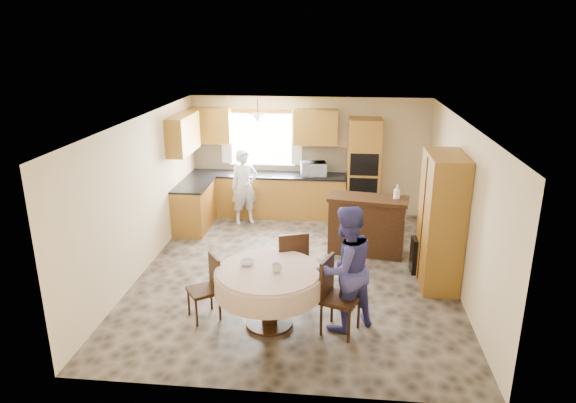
# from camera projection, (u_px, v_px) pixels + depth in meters

# --- Properties ---
(floor) EXTENTS (5.00, 6.00, 0.01)m
(floor) POSITION_uv_depth(u_px,v_px,m) (296.00, 272.00, 8.45)
(floor) COLOR #705F4E
(floor) RESTS_ON ground
(ceiling) EXTENTS (5.00, 6.00, 0.01)m
(ceiling) POSITION_uv_depth(u_px,v_px,m) (297.00, 120.00, 7.67)
(ceiling) COLOR white
(ceiling) RESTS_ON wall_back
(wall_back) EXTENTS (5.00, 0.02, 2.50)m
(wall_back) POSITION_uv_depth(u_px,v_px,m) (309.00, 156.00, 10.90)
(wall_back) COLOR beige
(wall_back) RESTS_ON floor
(wall_front) EXTENTS (5.00, 0.02, 2.50)m
(wall_front) POSITION_uv_depth(u_px,v_px,m) (271.00, 290.00, 5.23)
(wall_front) COLOR beige
(wall_front) RESTS_ON floor
(wall_left) EXTENTS (0.02, 6.00, 2.50)m
(wall_left) POSITION_uv_depth(u_px,v_px,m) (143.00, 195.00, 8.31)
(wall_left) COLOR beige
(wall_left) RESTS_ON floor
(wall_right) EXTENTS (0.02, 6.00, 2.50)m
(wall_right) POSITION_uv_depth(u_px,v_px,m) (459.00, 205.00, 7.82)
(wall_right) COLOR beige
(wall_right) RESTS_ON floor
(window) EXTENTS (1.40, 0.03, 1.10)m
(window) POSITION_uv_depth(u_px,v_px,m) (262.00, 139.00, 10.86)
(window) COLOR white
(window) RESTS_ON wall_back
(curtain_left) EXTENTS (0.22, 0.02, 1.15)m
(curtain_left) POSITION_uv_depth(u_px,v_px,m) (226.00, 137.00, 10.87)
(curtain_left) COLOR white
(curtain_left) RESTS_ON wall_back
(curtain_right) EXTENTS (0.22, 0.02, 1.15)m
(curtain_right) POSITION_uv_depth(u_px,v_px,m) (297.00, 138.00, 10.73)
(curtain_right) COLOR white
(curtain_right) RESTS_ON wall_back
(base_cab_back) EXTENTS (3.30, 0.60, 0.88)m
(base_cab_back) POSITION_uv_depth(u_px,v_px,m) (268.00, 196.00, 10.95)
(base_cab_back) COLOR #A97B2D
(base_cab_back) RESTS_ON floor
(counter_back) EXTENTS (3.30, 0.64, 0.04)m
(counter_back) POSITION_uv_depth(u_px,v_px,m) (267.00, 175.00, 10.80)
(counter_back) COLOR black
(counter_back) RESTS_ON base_cab_back
(base_cab_left) EXTENTS (0.60, 1.20, 0.88)m
(base_cab_left) POSITION_uv_depth(u_px,v_px,m) (194.00, 207.00, 10.23)
(base_cab_left) COLOR #A97B2D
(base_cab_left) RESTS_ON floor
(counter_left) EXTENTS (0.64, 1.20, 0.04)m
(counter_left) POSITION_uv_depth(u_px,v_px,m) (193.00, 185.00, 10.09)
(counter_left) COLOR black
(counter_left) RESTS_ON base_cab_left
(backsplash) EXTENTS (3.30, 0.02, 0.55)m
(backsplash) POSITION_uv_depth(u_px,v_px,m) (269.00, 159.00, 10.99)
(backsplash) COLOR #C8B78D
(backsplash) RESTS_ON wall_back
(wall_cab_left) EXTENTS (0.85, 0.33, 0.72)m
(wall_cab_left) POSITION_uv_depth(u_px,v_px,m) (211.00, 125.00, 10.73)
(wall_cab_left) COLOR #B3812C
(wall_cab_left) RESTS_ON wall_back
(wall_cab_right) EXTENTS (0.90, 0.33, 0.72)m
(wall_cab_right) POSITION_uv_depth(u_px,v_px,m) (316.00, 127.00, 10.52)
(wall_cab_right) COLOR #B3812C
(wall_cab_right) RESTS_ON wall_back
(wall_cab_side) EXTENTS (0.33, 1.20, 0.72)m
(wall_cab_side) POSITION_uv_depth(u_px,v_px,m) (183.00, 134.00, 9.78)
(wall_cab_side) COLOR #B3812C
(wall_cab_side) RESTS_ON wall_left
(oven_tower) EXTENTS (0.66, 0.62, 2.12)m
(oven_tower) POSITION_uv_depth(u_px,v_px,m) (363.00, 170.00, 10.55)
(oven_tower) COLOR #A97B2D
(oven_tower) RESTS_ON floor
(oven_upper) EXTENTS (0.56, 0.01, 0.45)m
(oven_upper) POSITION_uv_depth(u_px,v_px,m) (364.00, 165.00, 10.19)
(oven_upper) COLOR black
(oven_upper) RESTS_ON oven_tower
(oven_lower) EXTENTS (0.56, 0.01, 0.45)m
(oven_lower) POSITION_uv_depth(u_px,v_px,m) (363.00, 189.00, 10.35)
(oven_lower) COLOR black
(oven_lower) RESTS_ON oven_tower
(pendant) EXTENTS (0.36, 0.36, 0.18)m
(pendant) POSITION_uv_depth(u_px,v_px,m) (258.00, 118.00, 10.25)
(pendant) COLOR beige
(pendant) RESTS_ON ceiling
(sideboard) EXTENTS (1.44, 0.78, 0.97)m
(sideboard) POSITION_uv_depth(u_px,v_px,m) (367.00, 227.00, 9.04)
(sideboard) COLOR #3D2210
(sideboard) RESTS_ON floor
(space_heater) EXTENTS (0.44, 0.32, 0.59)m
(space_heater) POSITION_uv_depth(u_px,v_px,m) (425.00, 256.00, 8.35)
(space_heater) COLOR black
(space_heater) RESTS_ON floor
(cupboard) EXTENTS (0.54, 1.08, 2.07)m
(cupboard) POSITION_uv_depth(u_px,v_px,m) (441.00, 221.00, 7.78)
(cupboard) COLOR #A97B2D
(cupboard) RESTS_ON floor
(dining_table) EXTENTS (1.43, 1.43, 0.81)m
(dining_table) POSITION_uv_depth(u_px,v_px,m) (269.00, 282.00, 6.73)
(dining_table) COLOR #3D2210
(dining_table) RESTS_ON floor
(chair_left) EXTENTS (0.54, 0.54, 0.89)m
(chair_left) POSITION_uv_depth(u_px,v_px,m) (208.00, 284.00, 6.98)
(chair_left) COLOR #3D2210
(chair_left) RESTS_ON floor
(chair_back) EXTENTS (0.59, 0.59, 1.06)m
(chair_back) POSITION_uv_depth(u_px,v_px,m) (292.00, 262.00, 7.44)
(chair_back) COLOR #3D2210
(chair_back) RESTS_ON floor
(chair_right) EXTENTS (0.57, 0.57, 1.02)m
(chair_right) POSITION_uv_depth(u_px,v_px,m) (335.00, 292.00, 6.62)
(chair_right) COLOR #3D2210
(chair_right) RESTS_ON floor
(framed_picture) EXTENTS (0.06, 0.51, 0.43)m
(framed_picture) POSITION_uv_depth(u_px,v_px,m) (446.00, 167.00, 8.76)
(framed_picture) COLOR gold
(framed_picture) RESTS_ON wall_right
(microwave) EXTENTS (0.57, 0.44, 0.28)m
(microwave) POSITION_uv_depth(u_px,v_px,m) (313.00, 169.00, 10.61)
(microwave) COLOR silver
(microwave) RESTS_ON counter_back
(person_sink) EXTENTS (0.66, 0.57, 1.53)m
(person_sink) POSITION_uv_depth(u_px,v_px,m) (244.00, 187.00, 10.42)
(person_sink) COLOR silver
(person_sink) RESTS_ON floor
(person_dining) EXTENTS (1.05, 1.00, 1.70)m
(person_dining) POSITION_uv_depth(u_px,v_px,m) (345.00, 269.00, 6.62)
(person_dining) COLOR #403E88
(person_dining) RESTS_ON floor
(bowl_sideboard) EXTENTS (0.23, 0.23, 0.05)m
(bowl_sideboard) POSITION_uv_depth(u_px,v_px,m) (355.00, 199.00, 8.91)
(bowl_sideboard) COLOR #B2B2B2
(bowl_sideboard) RESTS_ON sideboard
(bottle_sideboard) EXTENTS (0.13, 0.13, 0.30)m
(bottle_sideboard) POSITION_uv_depth(u_px,v_px,m) (397.00, 193.00, 8.80)
(bottle_sideboard) COLOR silver
(bottle_sideboard) RESTS_ON sideboard
(cup_table) EXTENTS (0.14, 0.14, 0.11)m
(cup_table) POSITION_uv_depth(u_px,v_px,m) (277.00, 268.00, 6.60)
(cup_table) COLOR #B2B2B2
(cup_table) RESTS_ON dining_table
(bowl_table) EXTENTS (0.19, 0.19, 0.06)m
(bowl_table) POSITION_uv_depth(u_px,v_px,m) (247.00, 263.00, 6.80)
(bowl_table) COLOR #B2B2B2
(bowl_table) RESTS_ON dining_table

